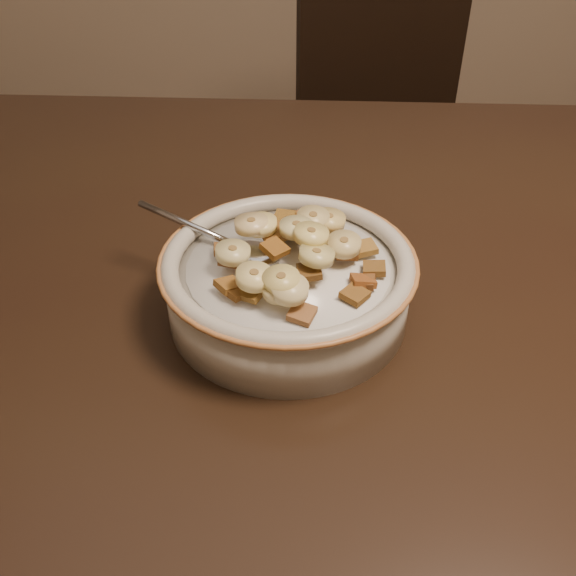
{
  "coord_description": "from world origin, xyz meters",
  "views": [
    {
      "loc": [
        -0.04,
        -0.55,
        1.15
      ],
      "look_at": [
        -0.05,
        -0.08,
        0.78
      ],
      "focal_mm": 40.0,
      "sensor_mm": 36.0,
      "label": 1
    }
  ],
  "objects_px": {
    "table": "(336,278)",
    "cereal_bowl": "(288,291)",
    "spoon": "(254,253)",
    "chair": "(379,182)"
  },
  "relations": [
    {
      "from": "chair",
      "to": "cereal_bowl",
      "type": "bearing_deg",
      "value": -115.21
    },
    {
      "from": "chair",
      "to": "cereal_bowl",
      "type": "xyz_separation_m",
      "value": [
        -0.19,
        -0.84,
        0.34
      ]
    },
    {
      "from": "cereal_bowl",
      "to": "spoon",
      "type": "relative_size",
      "value": 4.17
    },
    {
      "from": "chair",
      "to": "spoon",
      "type": "xyz_separation_m",
      "value": [
        -0.22,
        -0.83,
        0.37
      ]
    },
    {
      "from": "cereal_bowl",
      "to": "spoon",
      "type": "height_order",
      "value": "spoon"
    },
    {
      "from": "table",
      "to": "chair",
      "type": "relative_size",
      "value": 1.6
    },
    {
      "from": "spoon",
      "to": "cereal_bowl",
      "type": "bearing_deg",
      "value": 90.0
    },
    {
      "from": "chair",
      "to": "spoon",
      "type": "distance_m",
      "value": 0.93
    },
    {
      "from": "table",
      "to": "cereal_bowl",
      "type": "xyz_separation_m",
      "value": [
        -0.05,
        -0.08,
        0.05
      ]
    },
    {
      "from": "table",
      "to": "spoon",
      "type": "distance_m",
      "value": 0.13
    }
  ]
}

